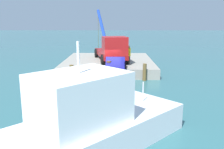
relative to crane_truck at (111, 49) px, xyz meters
name	(u,v)px	position (x,y,z in m)	size (l,w,h in m)	color
ground	(107,78)	(3.54, -0.34, -2.27)	(200.00, 200.00, 0.00)	#2D6066
dock	(108,64)	(-1.21, -0.34, -1.80)	(10.91, 9.47, 0.93)	gray
crane_truck	(111,49)	(0.00, 0.00, 0.00)	(11.06, 3.82, 5.59)	maroon
dock_worker	(129,55)	(1.47, 1.75, -0.40)	(0.34, 0.34, 1.83)	#383838
salvaged_car	(115,74)	(5.12, 0.43, -1.55)	(4.48, 1.96, 2.93)	navy
piling_near	(72,73)	(4.49, -3.39, -1.58)	(0.35, 0.35, 1.38)	brown
piling_mid	(109,71)	(4.66, -0.14, -1.38)	(0.41, 0.41, 1.78)	brown
piling_far	(145,72)	(4.43, 2.98, -1.52)	(0.33, 0.33, 1.50)	brown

